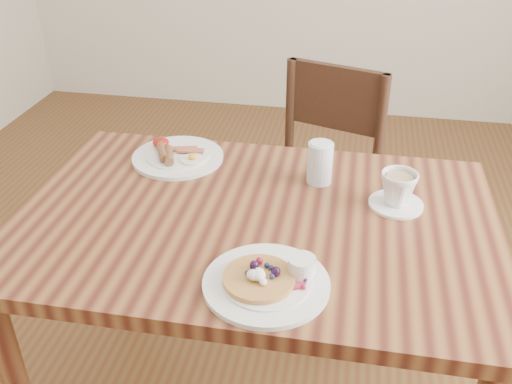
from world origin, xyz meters
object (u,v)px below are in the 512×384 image
(teacup_saucer, at_px, (398,191))
(pancake_plate, at_px, (268,280))
(chair_far, at_px, (318,177))
(water_glass, at_px, (320,163))
(dining_table, at_px, (256,247))
(breakfast_plate, at_px, (176,156))

(teacup_saucer, bearing_deg, pancake_plate, -126.27)
(chair_far, bearing_deg, teacup_saucer, 130.69)
(teacup_saucer, height_order, water_glass, water_glass)
(chair_far, xyz_separation_m, water_glass, (0.03, -0.48, 0.32))
(dining_table, bearing_deg, water_glass, 55.46)
(dining_table, height_order, teacup_saucer, teacup_saucer)
(pancake_plate, bearing_deg, teacup_saucer, 53.73)
(breakfast_plate, height_order, water_glass, water_glass)
(teacup_saucer, bearing_deg, chair_far, 112.78)
(chair_far, height_order, teacup_saucer, chair_far)
(chair_far, bearing_deg, water_glass, 111.74)
(chair_far, bearing_deg, dining_table, 98.98)
(pancake_plate, height_order, breakfast_plate, pancake_plate)
(teacup_saucer, bearing_deg, breakfast_plate, 167.17)
(dining_table, height_order, pancake_plate, pancake_plate)
(pancake_plate, distance_m, water_glass, 0.47)
(dining_table, height_order, chair_far, chair_far)
(dining_table, relative_size, chair_far, 1.36)
(breakfast_plate, bearing_deg, water_glass, -7.46)
(dining_table, distance_m, water_glass, 0.29)
(dining_table, relative_size, breakfast_plate, 4.44)
(teacup_saucer, bearing_deg, water_glass, 156.81)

